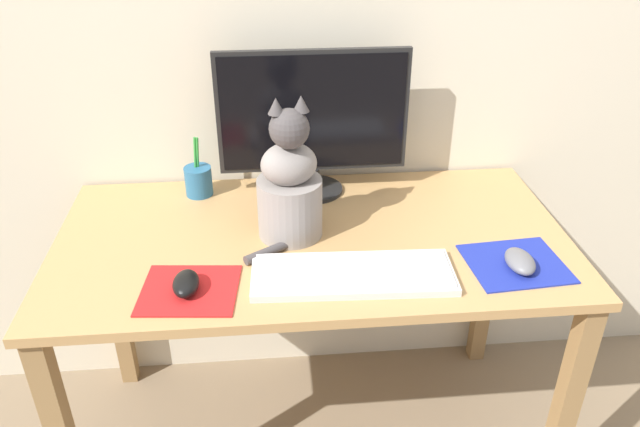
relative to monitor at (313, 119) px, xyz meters
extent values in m
cube|color=beige|center=(-0.02, 0.13, 0.29)|extent=(7.00, 0.04, 2.50)
cube|color=tan|center=(-0.02, -0.24, -0.24)|extent=(1.31, 0.68, 0.02)
cube|color=olive|center=(0.59, -0.55, -0.60)|extent=(0.05, 0.05, 0.71)
cube|color=olive|center=(-0.64, 0.06, -0.60)|extent=(0.05, 0.05, 0.71)
cube|color=olive|center=(0.59, 0.06, -0.60)|extent=(0.05, 0.05, 0.71)
cylinder|color=black|center=(0.00, 0.00, -0.22)|extent=(0.17, 0.17, 0.01)
cylinder|color=black|center=(0.00, 0.00, -0.18)|extent=(0.04, 0.04, 0.06)
cube|color=black|center=(0.00, 0.00, 0.02)|extent=(0.53, 0.02, 0.34)
cube|color=black|center=(0.00, -0.01, 0.02)|extent=(0.50, 0.00, 0.32)
cube|color=silver|center=(0.06, -0.44, -0.21)|extent=(0.47, 0.19, 0.02)
cube|color=white|center=(0.06, -0.44, -0.20)|extent=(0.46, 0.17, 0.01)
cube|color=red|center=(-0.32, -0.45, -0.22)|extent=(0.23, 0.21, 0.00)
cube|color=#1E2D9E|center=(0.45, -0.42, -0.22)|extent=(0.24, 0.22, 0.00)
ellipsoid|color=black|center=(-0.32, -0.46, -0.20)|extent=(0.06, 0.10, 0.04)
ellipsoid|color=slate|center=(0.45, -0.44, -0.20)|extent=(0.06, 0.11, 0.04)
cylinder|color=gray|center=(-0.08, -0.23, -0.15)|extent=(0.20, 0.20, 0.15)
ellipsoid|color=gray|center=(-0.08, -0.23, -0.03)|extent=(0.16, 0.15, 0.11)
sphere|color=#474242|center=(-0.08, -0.24, 0.07)|extent=(0.12, 0.12, 0.10)
cone|color=#474242|center=(-0.10, -0.25, 0.13)|extent=(0.05, 0.05, 0.04)
cone|color=#474242|center=(-0.05, -0.23, 0.13)|extent=(0.05, 0.05, 0.04)
cylinder|color=#474242|center=(-0.10, -0.31, -0.21)|extent=(0.19, 0.13, 0.02)
cylinder|color=#286089|center=(-0.33, 0.01, -0.18)|extent=(0.08, 0.08, 0.08)
cylinder|color=green|center=(-0.33, 0.02, -0.12)|extent=(0.02, 0.01, 0.14)
cylinder|color=green|center=(-0.33, 0.02, -0.12)|extent=(0.02, 0.01, 0.14)
camera|label=1|loc=(-0.13, -1.60, 0.63)|focal=35.00mm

